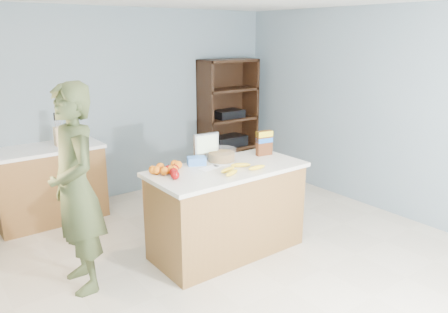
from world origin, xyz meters
TOP-DOWN VIEW (x-y plane):
  - floor at (0.00, 0.00)m, footprint 4.50×5.00m
  - walls at (0.00, 0.00)m, footprint 4.52×5.02m
  - counter_peninsula at (0.00, 0.30)m, footprint 1.56×0.76m
  - back_cabinet at (-1.20, 2.20)m, footprint 1.24×0.62m
  - shelving_unit at (1.55, 2.35)m, footprint 0.90×0.40m
  - person at (-1.40, 0.57)m, footprint 0.45×0.67m
  - knife_block at (-1.02, 2.18)m, footprint 0.12×0.10m
  - envelopes at (-0.06, 0.40)m, footprint 0.43×0.17m
  - bananas at (0.03, 0.14)m, footprint 0.50×0.27m
  - apples at (-0.55, 0.40)m, footprint 0.17×0.27m
  - oranges at (-0.55, 0.52)m, footprint 0.35×0.23m
  - blue_carton at (-0.19, 0.56)m, footprint 0.21×0.18m
  - salad_bowl at (0.10, 0.52)m, footprint 0.30×0.30m
  - tv at (-0.01, 0.64)m, footprint 0.28×0.12m
  - cereal_box at (0.59, 0.42)m, footprint 0.19×0.09m

SIDE VIEW (x-z plane):
  - floor at x=0.00m, z-range -0.01..0.01m
  - counter_peninsula at x=0.00m, z-range -0.03..0.87m
  - back_cabinet at x=-1.20m, z-range 0.00..0.90m
  - shelving_unit at x=1.55m, z-range -0.04..1.76m
  - person at x=-1.40m, z-range 0.00..1.80m
  - envelopes at x=-0.06m, z-range 0.90..0.90m
  - bananas at x=0.03m, z-range 0.90..0.94m
  - apples at x=-0.55m, z-range 0.90..0.98m
  - blue_carton at x=-0.19m, z-range 0.90..0.98m
  - oranges at x=-0.55m, z-range 0.90..0.98m
  - salad_bowl at x=0.10m, z-range 0.89..1.02m
  - knife_block at x=-1.02m, z-range 0.86..1.17m
  - cereal_box at x=0.59m, z-range 0.92..1.19m
  - tv at x=-0.01m, z-range 0.92..1.20m
  - walls at x=0.00m, z-range 0.40..2.91m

